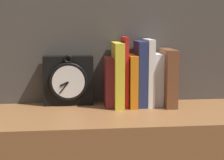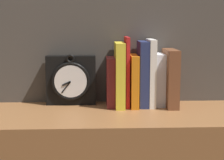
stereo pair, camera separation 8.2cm
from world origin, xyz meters
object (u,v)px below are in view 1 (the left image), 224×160
at_px(clock, 68,81).
at_px(book_slot6_white, 156,79).
at_px(book_slot4_navy, 141,73).
at_px(book_slot2_red, 125,72).
at_px(book_slot3_orange, 132,80).
at_px(book_slot0_maroon, 109,82).
at_px(book_slot7_brown, 168,77).
at_px(book_slot5_white, 148,72).
at_px(book_slot1_yellow, 118,75).

height_order(clock, book_slot6_white, book_slot6_white).
height_order(book_slot4_navy, book_slot6_white, book_slot4_navy).
xyz_separation_m(book_slot2_red, book_slot3_orange, (0.02, -0.01, -0.03)).
relative_size(book_slot0_maroon, book_slot2_red, 0.71).
distance_m(book_slot6_white, book_slot7_brown, 0.05).
bearing_deg(book_slot6_white, book_slot4_navy, -172.40).
height_order(clock, book_slot0_maroon, clock).
distance_m(book_slot2_red, book_slot5_white, 0.09).
bearing_deg(book_slot3_orange, book_slot4_navy, 9.67).
relative_size(book_slot4_navy, book_slot7_brown, 1.14).
bearing_deg(book_slot1_yellow, clock, 167.07).
xyz_separation_m(book_slot0_maroon, book_slot5_white, (0.15, -0.00, 0.03)).
relative_size(book_slot1_yellow, book_slot6_white, 1.22).
bearing_deg(book_slot5_white, book_slot1_yellow, -175.91).
xyz_separation_m(book_slot1_yellow, book_slot6_white, (0.15, 0.02, -0.02)).
xyz_separation_m(book_slot0_maroon, book_slot7_brown, (0.22, -0.01, 0.01)).
height_order(book_slot0_maroon, book_slot7_brown, book_slot7_brown).
distance_m(book_slot0_maroon, book_slot7_brown, 0.22).
relative_size(book_slot1_yellow, book_slot4_navy, 0.98).
bearing_deg(book_slot2_red, book_slot6_white, 3.09).
height_order(book_slot0_maroon, book_slot2_red, book_slot2_red).
bearing_deg(book_slot3_orange, book_slot1_yellow, -176.74).
distance_m(book_slot2_red, book_slot4_navy, 0.06).
bearing_deg(book_slot6_white, book_slot5_white, -164.53).
bearing_deg(book_slot4_navy, book_slot0_maroon, 179.19).
xyz_separation_m(clock, book_slot1_yellow, (0.18, -0.04, 0.02)).
height_order(book_slot3_orange, book_slot5_white, book_slot5_white).
bearing_deg(book_slot0_maroon, book_slot7_brown, -3.84).
bearing_deg(book_slot7_brown, book_slot4_navy, 172.60).
bearing_deg(book_slot7_brown, clock, 172.94).
xyz_separation_m(book_slot2_red, book_slot7_brown, (0.16, -0.01, -0.02)).
relative_size(book_slot5_white, book_slot7_brown, 1.17).
xyz_separation_m(clock, book_slot5_white, (0.29, -0.03, 0.03)).
xyz_separation_m(clock, book_slot4_navy, (0.27, -0.03, 0.03)).
bearing_deg(book_slot6_white, book_slot0_maroon, -177.95).
distance_m(book_slot4_navy, book_slot5_white, 0.03).
bearing_deg(clock, book_slot6_white, -4.25).
height_order(book_slot4_navy, book_slot5_white, book_slot5_white).
bearing_deg(book_slot5_white, book_slot2_red, 178.62).
distance_m(clock, book_slot0_maroon, 0.15).
relative_size(book_slot0_maroon, book_slot7_brown, 0.86).
bearing_deg(clock, book_slot4_navy, -6.93).
xyz_separation_m(book_slot0_maroon, book_slot2_red, (0.06, -0.00, 0.04)).
distance_m(book_slot1_yellow, book_slot3_orange, 0.06).
bearing_deg(book_slot5_white, book_slot3_orange, -175.24).
relative_size(book_slot3_orange, book_slot6_white, 0.98).
bearing_deg(book_slot3_orange, book_slot7_brown, -3.03).
distance_m(clock, book_slot6_white, 0.33).
bearing_deg(book_slot2_red, book_slot1_yellow, -159.12).
relative_size(book_slot1_yellow, book_slot7_brown, 1.12).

